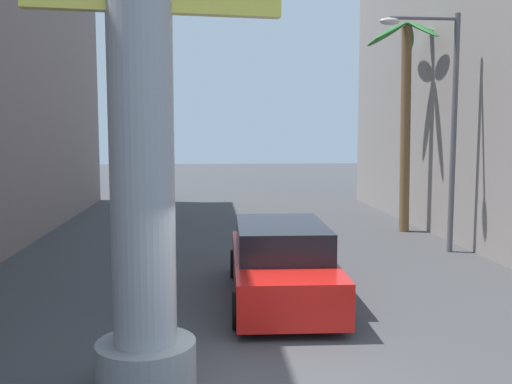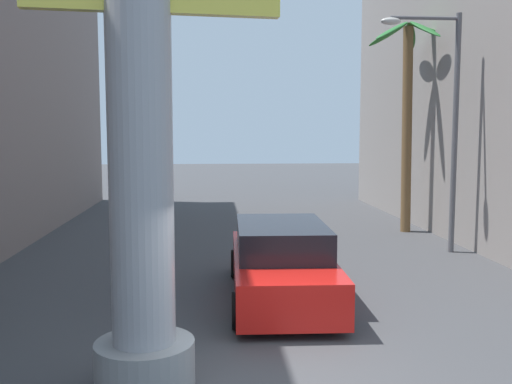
% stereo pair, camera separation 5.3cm
% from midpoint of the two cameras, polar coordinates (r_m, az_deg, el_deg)
% --- Properties ---
extents(ground_plane, '(89.81, 89.81, 0.00)m').
position_cam_midpoint_polar(ground_plane, '(17.62, -1.92, -5.16)').
color(ground_plane, '#424244').
extents(neon_sign_pole, '(3.51, 1.30, 10.38)m').
position_cam_midpoint_polar(neon_sign_pole, '(7.43, -11.77, 16.39)').
color(neon_sign_pole, '#9E9EA3').
rests_on(neon_sign_pole, ground).
extents(street_lamp, '(2.28, 0.28, 6.67)m').
position_cam_midpoint_polar(street_lamp, '(16.86, 18.03, 7.87)').
color(street_lamp, '#59595E').
rests_on(street_lamp, ground).
extents(car_lead, '(2.18, 5.17, 1.56)m').
position_cam_midpoint_polar(car_lead, '(11.79, 2.38, -7.09)').
color(car_lead, black).
rests_on(car_lead, ground).
extents(palm_tree_mid_right, '(2.97, 2.92, 7.12)m').
position_cam_midpoint_polar(palm_tree_mid_right, '(20.16, 14.69, 8.74)').
color(palm_tree_mid_right, brown).
rests_on(palm_tree_mid_right, ground).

